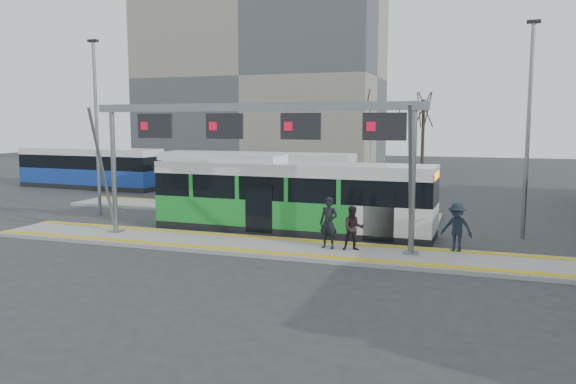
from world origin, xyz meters
name	(u,v)px	position (x,y,z in m)	size (l,w,h in m)	color
ground	(259,248)	(0.00, 0.00, 0.00)	(120.00, 120.00, 0.00)	#2D2D30
platform_main	(259,246)	(0.00, 0.00, 0.07)	(22.00, 3.00, 0.15)	gray
platform_second	(245,209)	(-4.00, 8.00, 0.07)	(20.00, 3.00, 0.15)	gray
tactile_main	(259,244)	(0.00, 0.00, 0.16)	(22.00, 2.65, 0.02)	gold
tactile_second	(253,205)	(-4.00, 9.15, 0.16)	(20.00, 0.35, 0.02)	gold
gantry	(252,132)	(-0.35, 0.25, 4.30)	(13.00, 1.68, 5.20)	slate
apartment_block	(262,78)	(-14.00, 36.00, 9.21)	(24.50, 12.50, 18.40)	gray
hero_bus	(291,198)	(0.15, 3.25, 1.49)	(11.89, 2.83, 3.25)	black
bg_bus_green	(255,178)	(-4.74, 11.23, 1.43)	(11.56, 2.52, 2.89)	black
bg_bus_blue	(90,168)	(-18.47, 13.96, 1.39)	(10.92, 2.97, 2.82)	black
passenger_a	(329,223)	(2.61, 0.15, 1.07)	(0.67, 0.44, 1.85)	black
passenger_b	(353,228)	(3.51, 0.14, 0.94)	(0.76, 0.60, 1.57)	black
passenger_c	(457,227)	(6.96, 1.10, 1.01)	(1.11, 0.64, 1.72)	black
tree_left	(363,108)	(-2.45, 31.19, 5.95)	(1.40, 1.40, 7.84)	#382B21
tree_mid	(424,110)	(2.89, 31.34, 5.68)	(1.40, 1.40, 7.49)	#382B21
tree_far	(182,99)	(-20.84, 31.39, 6.99)	(1.40, 1.40, 9.22)	#382B21
lamp_west	(96,124)	(-10.37, 4.36, 4.56)	(0.50, 0.25, 8.63)	slate
lamp_east	(528,125)	(9.39, 5.06, 4.52)	(0.50, 0.25, 8.55)	slate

